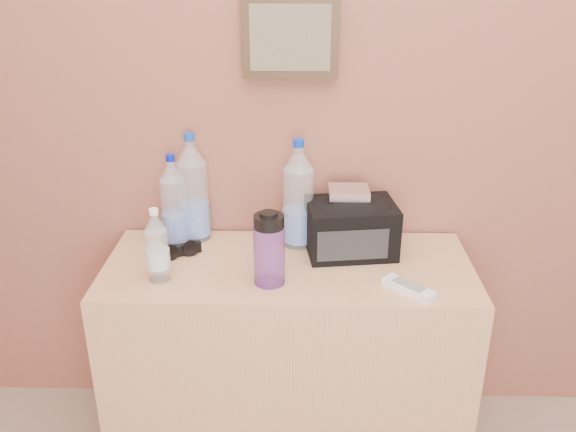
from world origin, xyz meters
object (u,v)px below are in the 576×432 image
(pet_large_a, at_px, (174,205))
(pet_large_b, at_px, (193,193))
(ac_remote, at_px, (409,288))
(sunglasses, at_px, (179,251))
(foil_packet, at_px, (349,192))
(dresser, at_px, (288,359))
(toiletry_bag, at_px, (351,225))
(pet_large_c, at_px, (298,199))
(nalgene_bottle, at_px, (269,249))
(pet_small, at_px, (157,249))

(pet_large_a, xyz_separation_m, pet_large_b, (0.06, 0.04, 0.03))
(pet_large_b, distance_m, ac_remote, 0.78)
(sunglasses, bearing_deg, foil_packet, -22.09)
(dresser, xyz_separation_m, pet_large_b, (-0.33, 0.19, 0.53))
(dresser, xyz_separation_m, pet_large_a, (-0.38, 0.15, 0.50))
(sunglasses, height_order, toiletry_bag, toiletry_bag)
(pet_large_c, height_order, nalgene_bottle, pet_large_c)
(foil_packet, bearing_deg, dresser, -149.78)
(pet_large_c, bearing_deg, sunglasses, -165.68)
(ac_remote, bearing_deg, nalgene_bottle, -141.75)
(pet_large_a, height_order, ac_remote, pet_large_a)
(dresser, xyz_separation_m, pet_small, (-0.39, -0.10, 0.47))
(nalgene_bottle, relative_size, sunglasses, 1.56)
(sunglasses, bearing_deg, pet_large_c, -14.16)
(sunglasses, distance_m, foil_packet, 0.58)
(sunglasses, relative_size, toiletry_bag, 0.52)
(pet_large_a, height_order, foil_packet, pet_large_a)
(pet_large_b, bearing_deg, pet_large_c, -6.30)
(dresser, relative_size, ac_remote, 7.18)
(dresser, bearing_deg, nalgene_bottle, -115.17)
(ac_remote, distance_m, toiletry_bag, 0.31)
(pet_small, distance_m, foil_packet, 0.63)
(foil_packet, bearing_deg, pet_large_c, 167.12)
(pet_large_c, relative_size, foil_packet, 2.88)
(dresser, height_order, pet_large_b, pet_large_b)
(pet_large_b, bearing_deg, dresser, -29.95)
(pet_small, height_order, ac_remote, pet_small)
(dresser, distance_m, foil_packet, 0.61)
(pet_small, bearing_deg, pet_large_a, 89.37)
(pet_large_b, height_order, pet_small, pet_large_b)
(pet_large_b, bearing_deg, nalgene_bottle, -47.76)
(pet_large_b, bearing_deg, foil_packet, -8.39)
(toiletry_bag, bearing_deg, pet_large_c, 155.73)
(foil_packet, bearing_deg, toiletry_bag, -53.17)
(toiletry_bag, bearing_deg, pet_small, -169.03)
(pet_large_a, relative_size, foil_packet, 2.45)
(pet_large_c, xyz_separation_m, ac_remote, (0.33, -0.31, -0.15))
(pet_large_c, distance_m, foil_packet, 0.17)
(pet_large_a, distance_m, pet_large_b, 0.07)
(pet_large_c, height_order, foil_packet, pet_large_c)
(pet_large_b, xyz_separation_m, foil_packet, (0.52, -0.08, 0.04))
(pet_large_a, xyz_separation_m, foil_packet, (0.58, -0.04, 0.07))
(pet_large_a, height_order, sunglasses, pet_large_a)
(nalgene_bottle, bearing_deg, pet_small, 178.27)
(sunglasses, bearing_deg, pet_large_a, 76.77)
(pet_large_b, bearing_deg, sunglasses, -102.53)
(pet_large_b, distance_m, sunglasses, 0.20)
(sunglasses, bearing_deg, pet_small, -129.67)
(nalgene_bottle, distance_m, foil_packet, 0.34)
(dresser, distance_m, pet_large_b, 0.65)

